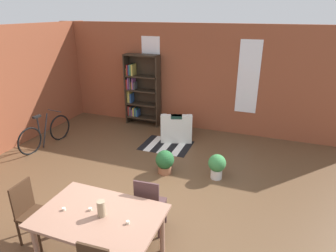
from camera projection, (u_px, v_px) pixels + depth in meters
ground_plane at (133, 209)px, 5.05m from camera, size 10.46×10.46×0.00m
back_wall_brick at (197, 78)px, 8.06m from camera, size 8.81×0.12×2.91m
window_pane_0 at (151, 70)px, 8.39m from camera, size 0.55×0.02×1.89m
window_pane_1 at (248, 77)px, 7.50m from camera, size 0.55×0.02×1.89m
dining_table at (100, 220)px, 3.77m from camera, size 1.61×1.05×0.77m
vase_on_table at (101, 208)px, 3.68m from camera, size 0.11×0.11×0.22m
tealight_candle_0 at (128, 222)px, 3.57m from camera, size 0.04×0.04×0.04m
tealight_candle_1 at (90, 209)px, 3.81m from camera, size 0.04×0.04×0.04m
tealight_candle_2 at (64, 209)px, 3.81m from camera, size 0.04×0.04×0.04m
dining_chair_far_right at (149, 203)px, 4.36m from camera, size 0.43×0.43×0.95m
dining_chair_head_left at (31, 210)px, 4.21m from camera, size 0.41×0.41×0.95m
bookshelf_tall at (140, 90)px, 8.52m from camera, size 1.03×0.34×2.07m
armchair_white at (177, 128)px, 7.75m from camera, size 1.01×1.01×0.75m
bicycle_second at (45, 133)px, 7.29m from camera, size 0.44×1.63×0.88m
potted_plant_by_shelf at (217, 165)px, 5.88m from camera, size 0.36×0.36×0.52m
potted_plant_corner at (165, 161)px, 6.09m from camera, size 0.39×0.39×0.51m
striped_rug at (166, 145)px, 7.42m from camera, size 1.23×0.97×0.01m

